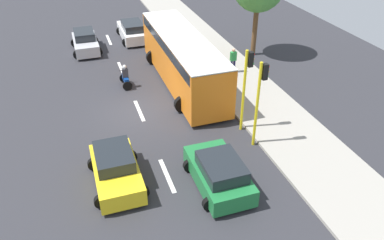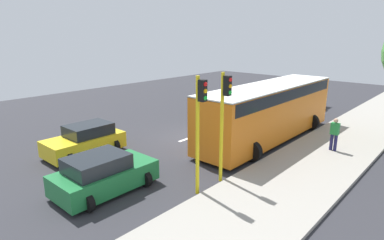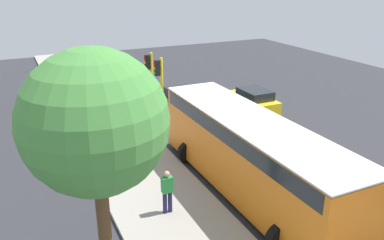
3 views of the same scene
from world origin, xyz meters
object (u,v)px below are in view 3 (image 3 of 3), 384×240
(car_green, at_px, (183,102))
(pedestrian_near_signal, at_px, (167,190))
(motorcycle, at_px, (329,167))
(city_bus, at_px, (250,151))
(traffic_light_corner, at_px, (160,89))
(traffic_light_midblock, at_px, (150,82))
(street_tree_center, at_px, (95,124))
(car_yellow_cab, at_px, (252,101))

(car_green, height_order, pedestrian_near_signal, pedestrian_near_signal)
(motorcycle, height_order, pedestrian_near_signal, pedestrian_near_signal)
(city_bus, bearing_deg, traffic_light_corner, -77.53)
(city_bus, xyz_separation_m, traffic_light_midblock, (1.38, -7.71, 1.08))
(pedestrian_near_signal, bearing_deg, car_green, -116.84)
(motorcycle, bearing_deg, traffic_light_midblock, -59.11)
(motorcycle, bearing_deg, street_tree_center, 12.08)
(pedestrian_near_signal, height_order, street_tree_center, street_tree_center)
(car_yellow_cab, relative_size, motorcycle, 2.49)
(car_green, height_order, traffic_light_corner, traffic_light_corner)
(motorcycle, height_order, traffic_light_midblock, traffic_light_midblock)
(motorcycle, relative_size, street_tree_center, 0.22)
(motorcycle, bearing_deg, traffic_light_corner, -54.04)
(traffic_light_corner, bearing_deg, car_yellow_cab, -163.55)
(city_bus, bearing_deg, car_green, -98.61)
(car_green, distance_m, city_bus, 10.16)
(car_green, relative_size, city_bus, 0.35)
(car_yellow_cab, height_order, motorcycle, motorcycle)
(car_green, xyz_separation_m, city_bus, (1.51, 9.98, 1.14))
(car_yellow_cab, height_order, pedestrian_near_signal, pedestrian_near_signal)
(city_bus, distance_m, motorcycle, 3.87)
(car_yellow_cab, relative_size, traffic_light_corner, 0.85)
(car_yellow_cab, distance_m, pedestrian_near_signal, 12.57)
(car_green, height_order, motorcycle, motorcycle)
(pedestrian_near_signal, relative_size, traffic_light_corner, 0.38)
(car_green, height_order, street_tree_center, street_tree_center)
(pedestrian_near_signal, bearing_deg, city_bus, -177.48)
(city_bus, distance_m, traffic_light_corner, 6.48)
(city_bus, xyz_separation_m, street_tree_center, (6.46, 2.81, 3.20))
(traffic_light_midblock, bearing_deg, street_tree_center, 64.20)
(car_green, bearing_deg, car_yellow_cab, 158.16)
(car_yellow_cab, relative_size, street_tree_center, 0.55)
(city_bus, distance_m, street_tree_center, 7.74)
(pedestrian_near_signal, xyz_separation_m, traffic_light_midblock, (-2.24, -7.87, 1.87))
(traffic_light_midblock, bearing_deg, city_bus, 100.15)
(city_bus, xyz_separation_m, pedestrian_near_signal, (3.62, 0.16, -0.79))
(city_bus, bearing_deg, street_tree_center, 23.46)
(car_green, distance_m, pedestrian_near_signal, 11.37)
(pedestrian_near_signal, height_order, traffic_light_midblock, traffic_light_midblock)
(traffic_light_midblock, bearing_deg, car_green, -141.84)
(pedestrian_near_signal, bearing_deg, car_yellow_cab, -137.57)
(street_tree_center, bearing_deg, traffic_light_midblock, -115.80)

